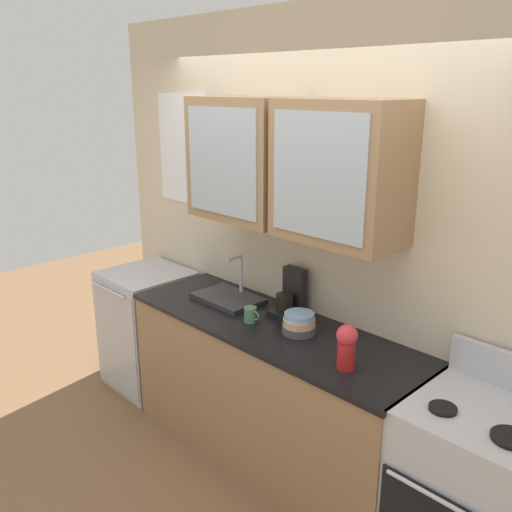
% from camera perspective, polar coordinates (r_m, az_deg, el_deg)
% --- Properties ---
extents(ground_plane, '(10.00, 10.00, 0.00)m').
position_cam_1_polar(ground_plane, '(3.81, 1.42, -20.00)').
color(ground_plane, brown).
extents(back_wall_unit, '(3.77, 0.48, 2.76)m').
position_cam_1_polar(back_wall_unit, '(3.36, 5.25, 3.59)').
color(back_wall_unit, beige).
rests_on(back_wall_unit, ground_plane).
extents(counter, '(2.01, 0.65, 0.94)m').
position_cam_1_polar(counter, '(3.55, 1.48, -13.96)').
color(counter, '#93704C').
rests_on(counter, ground_plane).
extents(stove_range, '(0.66, 0.65, 1.12)m').
position_cam_1_polar(stove_range, '(2.96, 21.69, -22.48)').
color(stove_range, silver).
rests_on(stove_range, ground_plane).
extents(sink_faucet, '(0.45, 0.30, 0.29)m').
position_cam_1_polar(sink_faucet, '(3.68, -2.87, -4.24)').
color(sink_faucet, '#2D2D30').
rests_on(sink_faucet, counter).
extents(bowl_stack, '(0.20, 0.20, 0.12)m').
position_cam_1_polar(bowl_stack, '(3.21, 4.49, -6.96)').
color(bowl_stack, '#4C4C54').
rests_on(bowl_stack, counter).
extents(vase, '(0.11, 0.11, 0.24)m').
position_cam_1_polar(vase, '(2.82, 9.36, -9.08)').
color(vase, '#B21E1E').
rests_on(vase, counter).
extents(cup_near_sink, '(0.11, 0.08, 0.09)m').
position_cam_1_polar(cup_near_sink, '(3.34, -0.55, -6.08)').
color(cup_near_sink, '#4C7F59').
rests_on(cup_near_sink, counter).
extents(dishwasher, '(0.59, 0.64, 0.94)m').
position_cam_1_polar(dishwasher, '(4.48, -11.05, -7.35)').
color(dishwasher, silver).
rests_on(dishwasher, ground_plane).
extents(coffee_maker, '(0.17, 0.20, 0.29)m').
position_cam_1_polar(coffee_maker, '(3.45, 3.56, -4.26)').
color(coffee_maker, black).
rests_on(coffee_maker, counter).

